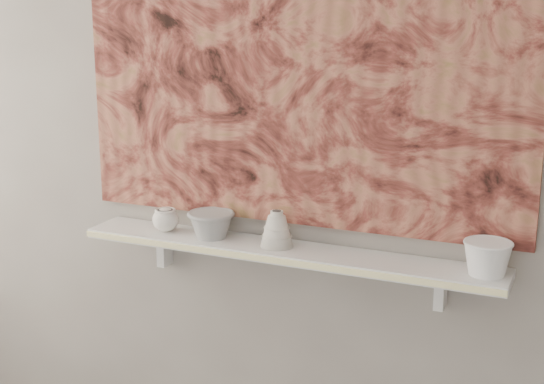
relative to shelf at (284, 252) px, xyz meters
The scene contains 11 objects.
wall_back 0.45m from the shelf, 90.00° to the left, with size 3.60×3.60×0.00m, color gray.
shelf is the anchor object (origin of this frame).
shelf_stripe 0.09m from the shelf, 90.00° to the right, with size 1.40×0.01×0.02m, color #FBF1A7.
bracket_left 0.50m from the shelf, behind, with size 0.03×0.06×0.12m, color silver.
bracket_right 0.50m from the shelf, ahead, with size 0.03×0.06×0.12m, color silver.
painting 0.63m from the shelf, 90.00° to the left, with size 1.50×0.03×1.10m, color brown.
house_motif 0.55m from the shelf, ahead, with size 0.09×0.00×0.08m, color black.
bowl_grey 0.27m from the shelf, behind, with size 0.16×0.16×0.09m, color #959592, non-canonical shape.
cup_cream 0.44m from the shelf, behind, with size 0.09×0.09×0.08m, color silver, non-canonical shape.
bell_vessel 0.08m from the shelf, behind, with size 0.11×0.11×0.12m, color beige, non-canonical shape.
bowl_white 0.63m from the shelf, ahead, with size 0.14×0.14×0.10m, color white, non-canonical shape.
Camera 1 is at (0.90, -0.62, 1.67)m, focal length 50.00 mm.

